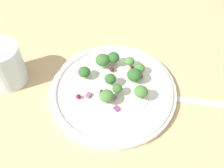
% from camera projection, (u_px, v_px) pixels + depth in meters
% --- Properties ---
extents(ground_plane, '(1.80, 1.80, 0.02)m').
position_uv_depth(ground_plane, '(121.00, 93.00, 0.59)').
color(ground_plane, tan).
extents(plate, '(0.25, 0.25, 0.02)m').
position_uv_depth(plate, '(112.00, 90.00, 0.57)').
color(plate, white).
rests_on(plate, ground_plane).
extents(dressing_pool, '(0.15, 0.15, 0.00)m').
position_uv_depth(dressing_pool, '(112.00, 88.00, 0.57)').
color(dressing_pool, white).
rests_on(dressing_pool, plate).
extents(broccoli_floret_0, '(0.03, 0.03, 0.03)m').
position_uv_depth(broccoli_floret_0, '(103.00, 60.00, 0.59)').
color(broccoli_floret_0, '#ADD18E').
rests_on(broccoli_floret_0, plate).
extents(broccoli_floret_1, '(0.02, 0.02, 0.02)m').
position_uv_depth(broccoli_floret_1, '(130.00, 61.00, 0.59)').
color(broccoli_floret_1, '#9EC684').
rests_on(broccoli_floret_1, plate).
extents(broccoli_floret_2, '(0.02, 0.02, 0.02)m').
position_uv_depth(broccoli_floret_2, '(110.00, 79.00, 0.56)').
color(broccoli_floret_2, '#ADD18E').
rests_on(broccoli_floret_2, plate).
extents(broccoli_floret_3, '(0.02, 0.02, 0.02)m').
position_uv_depth(broccoli_floret_3, '(117.00, 89.00, 0.55)').
color(broccoli_floret_3, '#8EB77A').
rests_on(broccoli_floret_3, plate).
extents(broccoli_floret_4, '(0.03, 0.03, 0.03)m').
position_uv_depth(broccoli_floret_4, '(141.00, 92.00, 0.54)').
color(broccoli_floret_4, '#9EC684').
rests_on(broccoli_floret_4, plate).
extents(broccoli_floret_5, '(0.02, 0.02, 0.02)m').
position_uv_depth(broccoli_floret_5, '(140.00, 68.00, 0.58)').
color(broccoli_floret_5, '#ADD18E').
rests_on(broccoli_floret_5, plate).
extents(broccoli_floret_6, '(0.03, 0.03, 0.03)m').
position_uv_depth(broccoli_floret_6, '(113.00, 58.00, 0.59)').
color(broccoli_floret_6, '#8EB77A').
rests_on(broccoli_floret_6, plate).
extents(broccoli_floret_7, '(0.03, 0.03, 0.03)m').
position_uv_depth(broccoli_floret_7, '(134.00, 75.00, 0.57)').
color(broccoli_floret_7, '#8EB77A').
rests_on(broccoli_floret_7, plate).
extents(broccoli_floret_8, '(0.03, 0.03, 0.03)m').
position_uv_depth(broccoli_floret_8, '(107.00, 96.00, 0.53)').
color(broccoli_floret_8, '#9EC684').
rests_on(broccoli_floret_8, plate).
extents(broccoli_floret_9, '(0.03, 0.03, 0.03)m').
position_uv_depth(broccoli_floret_9, '(84.00, 72.00, 0.57)').
color(broccoli_floret_9, '#ADD18E').
rests_on(broccoli_floret_9, plate).
extents(cranberry_0, '(0.01, 0.01, 0.01)m').
position_uv_depth(cranberry_0, '(132.00, 67.00, 0.60)').
color(cranberry_0, '#4C0A14').
rests_on(cranberry_0, plate).
extents(cranberry_1, '(0.01, 0.01, 0.01)m').
position_uv_depth(cranberry_1, '(78.00, 97.00, 0.55)').
color(cranberry_1, maroon).
rests_on(cranberry_1, plate).
extents(cranberry_2, '(0.01, 0.01, 0.01)m').
position_uv_depth(cranberry_2, '(141.00, 77.00, 0.58)').
color(cranberry_2, maroon).
rests_on(cranberry_2, plate).
extents(cranberry_3, '(0.01, 0.01, 0.01)m').
position_uv_depth(cranberry_3, '(102.00, 92.00, 0.55)').
color(cranberry_3, '#4C0A14').
rests_on(cranberry_3, plate).
extents(cranberry_4, '(0.01, 0.01, 0.01)m').
position_uv_depth(cranberry_4, '(111.00, 70.00, 0.59)').
color(cranberry_4, maroon).
rests_on(cranberry_4, plate).
extents(cranberry_5, '(0.01, 0.01, 0.01)m').
position_uv_depth(cranberry_5, '(84.00, 72.00, 0.59)').
color(cranberry_5, maroon).
rests_on(cranberry_5, plate).
extents(onion_bit_0, '(0.01, 0.01, 0.01)m').
position_uv_depth(onion_bit_0, '(89.00, 95.00, 0.55)').
color(onion_bit_0, '#934C84').
rests_on(onion_bit_0, plate).
extents(onion_bit_1, '(0.02, 0.01, 0.00)m').
position_uv_depth(onion_bit_1, '(102.00, 94.00, 0.56)').
color(onion_bit_1, '#934C84').
rests_on(onion_bit_1, plate).
extents(onion_bit_2, '(0.01, 0.01, 0.01)m').
position_uv_depth(onion_bit_2, '(117.00, 109.00, 0.54)').
color(onion_bit_2, '#843D75').
rests_on(onion_bit_2, plate).
extents(onion_bit_3, '(0.01, 0.01, 0.01)m').
position_uv_depth(onion_bit_3, '(113.00, 97.00, 0.55)').
color(onion_bit_3, '#A35B93').
rests_on(onion_bit_3, plate).
extents(onion_bit_4, '(0.01, 0.02, 0.00)m').
position_uv_depth(onion_bit_4, '(131.00, 77.00, 0.58)').
color(onion_bit_4, '#843D75').
rests_on(onion_bit_4, plate).
extents(fork, '(0.16, 0.12, 0.01)m').
position_uv_depth(fork, '(190.00, 100.00, 0.56)').
color(fork, silver).
rests_on(fork, ground_plane).
extents(water_glass, '(0.07, 0.07, 0.09)m').
position_uv_depth(water_glass, '(5.00, 65.00, 0.57)').
color(water_glass, silver).
rests_on(water_glass, ground_plane).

